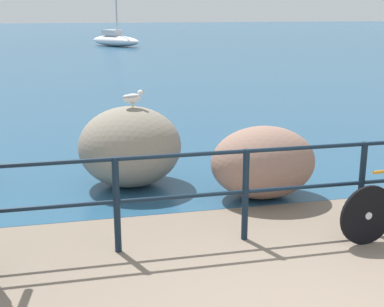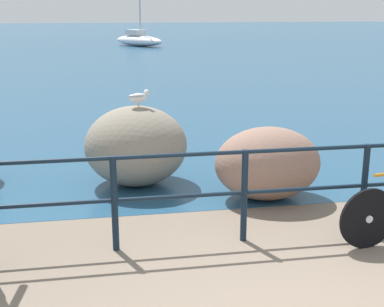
{
  "view_description": "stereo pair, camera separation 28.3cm",
  "coord_description": "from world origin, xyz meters",
  "px_view_note": "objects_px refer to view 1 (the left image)",
  "views": [
    {
      "loc": [
        -1.75,
        -2.9,
        2.45
      ],
      "look_at": [
        -0.5,
        2.59,
        0.9
      ],
      "focal_mm": 49.51,
      "sensor_mm": 36.0,
      "label": 1
    },
    {
      "loc": [
        -1.47,
        -2.96,
        2.45
      ],
      "look_at": [
        -0.5,
        2.59,
        0.9
      ],
      "focal_mm": 49.51,
      "sensor_mm": 36.0,
      "label": 2
    }
  ],
  "objects_px": {
    "breakwater_boulder_main": "(130,147)",
    "breakwater_boulder_right": "(263,162)",
    "seagull": "(133,97)",
    "sailboat": "(115,40)"
  },
  "relations": [
    {
      "from": "breakwater_boulder_right",
      "to": "breakwater_boulder_main",
      "type": "bearing_deg",
      "value": 151.83
    },
    {
      "from": "seagull",
      "to": "sailboat",
      "type": "height_order",
      "value": "sailboat"
    },
    {
      "from": "seagull",
      "to": "breakwater_boulder_right",
      "type": "bearing_deg",
      "value": -42.77
    },
    {
      "from": "sailboat",
      "to": "seagull",
      "type": "bearing_deg",
      "value": -39.65
    },
    {
      "from": "breakwater_boulder_main",
      "to": "breakwater_boulder_right",
      "type": "xyz_separation_m",
      "value": [
        1.66,
        -0.89,
        -0.09
      ]
    },
    {
      "from": "breakwater_boulder_right",
      "to": "seagull",
      "type": "xyz_separation_m",
      "value": [
        -1.61,
        0.84,
        0.79
      ]
    },
    {
      "from": "breakwater_boulder_main",
      "to": "seagull",
      "type": "height_order",
      "value": "seagull"
    },
    {
      "from": "breakwater_boulder_main",
      "to": "breakwater_boulder_right",
      "type": "height_order",
      "value": "breakwater_boulder_main"
    },
    {
      "from": "breakwater_boulder_right",
      "to": "sailboat",
      "type": "height_order",
      "value": "sailboat"
    },
    {
      "from": "breakwater_boulder_main",
      "to": "seagull",
      "type": "relative_size",
      "value": 4.23
    }
  ]
}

